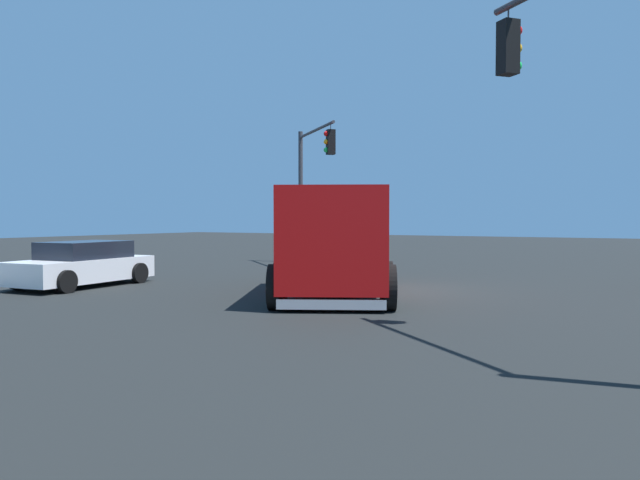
{
  "coord_description": "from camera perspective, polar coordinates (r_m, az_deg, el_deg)",
  "views": [
    {
      "loc": [
        -6.89,
        16.16,
        2.01
      ],
      "look_at": [
        1.38,
        1.6,
        1.4
      ],
      "focal_mm": 34.84,
      "sensor_mm": 36.0,
      "label": 1
    }
  ],
  "objects": [
    {
      "name": "ground_plane",
      "position": [
        17.68,
        6.47,
        -4.47
      ],
      "size": [
        100.0,
        100.0,
        0.0
      ],
      "primitive_type": "plane",
      "color": "black"
    },
    {
      "name": "delivery_truck",
      "position": [
        16.36,
        1.4,
        -0.01
      ],
      "size": [
        5.69,
        7.85,
        2.7
      ],
      "color": "red",
      "rests_on": "ground"
    },
    {
      "name": "traffic_light_primary",
      "position": [
        26.59,
        -0.93,
        6.15
      ],
      "size": [
        3.57,
        3.39,
        5.87
      ],
      "color": "#38383D",
      "rests_on": "ground"
    },
    {
      "name": "sedan_white",
      "position": [
        19.45,
        -21.0,
        -2.14
      ],
      "size": [
        2.33,
        4.44,
        1.31
      ],
      "color": "white",
      "rests_on": "ground"
    }
  ]
}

